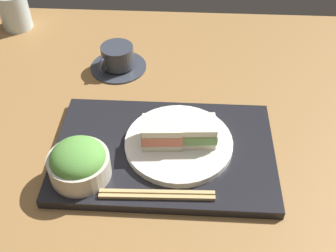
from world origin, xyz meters
TOP-DOWN VIEW (x-y plane):
  - ground_plane at (0.00, 0.00)cm, footprint 140.00×100.00cm
  - serving_tray at (-4.69, -6.17)cm, footprint 42.12×27.23cm
  - sandwich_plate at (-1.94, -5.27)cm, footprint 20.70×20.70cm
  - sandwich_near at (-5.12, -5.64)cm, footprint 7.93×5.90cm
  - sandwich_far at (1.23, -4.90)cm, footprint 7.93×6.07cm
  - salad_bowl at (-19.26, -13.29)cm, footprint 10.98×10.98cm
  - chopsticks_pair at (-5.25, -17.38)cm, footprint 20.06×2.35cm
  - coffee_cup at (-17.67, 21.91)cm, footprint 13.58×13.58cm
  - drinking_glass at (-47.95, 39.35)cm, footprint 7.96×7.96cm

SIDE VIEW (x-z plane):
  - ground_plane at x=0.00cm, z-range -3.00..0.00cm
  - serving_tray at x=-4.69cm, z-range 0.00..1.91cm
  - chopsticks_pair at x=-5.25cm, z-range 1.91..2.61cm
  - coffee_cup at x=-17.67cm, z-range -0.41..5.53cm
  - sandwich_plate at x=-1.94cm, z-range 1.91..3.26cm
  - drinking_glass at x=-47.95cm, z-range 0.00..9.86cm
  - salad_bowl at x=-19.26cm, z-range 1.65..8.73cm
  - sandwich_far at x=1.23cm, z-range 3.26..7.99cm
  - sandwich_near at x=-5.12cm, z-range 3.26..8.21cm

